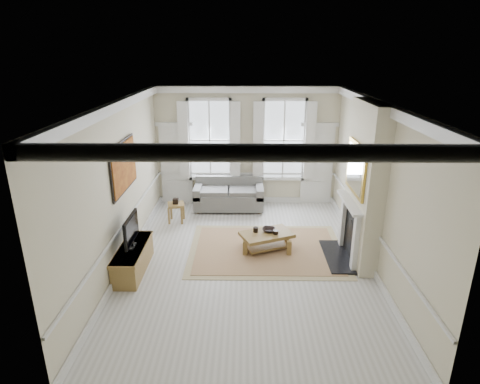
{
  "coord_description": "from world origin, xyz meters",
  "views": [
    {
      "loc": [
        -0.05,
        -7.67,
        4.34
      ],
      "look_at": [
        -0.16,
        0.98,
        1.25
      ],
      "focal_mm": 30.0,
      "sensor_mm": 36.0,
      "label": 1
    }
  ],
  "objects_px": {
    "tv_stand": "(133,259)",
    "side_table": "(176,207)",
    "coffee_table": "(267,236)",
    "sofa": "(229,196)"
  },
  "relations": [
    {
      "from": "side_table",
      "to": "tv_stand",
      "type": "relative_size",
      "value": 0.33
    },
    {
      "from": "side_table",
      "to": "tv_stand",
      "type": "xyz_separation_m",
      "value": [
        -0.48,
        -2.54,
        -0.13
      ]
    },
    {
      "from": "side_table",
      "to": "tv_stand",
      "type": "height_order",
      "value": "tv_stand"
    },
    {
      "from": "side_table",
      "to": "coffee_table",
      "type": "relative_size",
      "value": 0.39
    },
    {
      "from": "side_table",
      "to": "sofa",
      "type": "bearing_deg",
      "value": 35.9
    },
    {
      "from": "sofa",
      "to": "side_table",
      "type": "bearing_deg",
      "value": -144.1
    },
    {
      "from": "side_table",
      "to": "coffee_table",
      "type": "bearing_deg",
      "value": -34.42
    },
    {
      "from": "tv_stand",
      "to": "side_table",
      "type": "bearing_deg",
      "value": 79.33
    },
    {
      "from": "coffee_table",
      "to": "tv_stand",
      "type": "relative_size",
      "value": 0.85
    },
    {
      "from": "side_table",
      "to": "tv_stand",
      "type": "distance_m",
      "value": 2.59
    }
  ]
}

